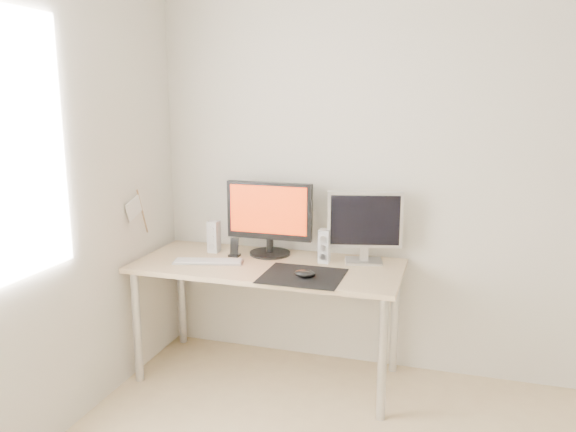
{
  "coord_description": "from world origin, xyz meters",
  "views": [
    {
      "loc": [
        0.13,
        -1.69,
        1.71
      ],
      "look_at": [
        -0.83,
        1.48,
        1.01
      ],
      "focal_mm": 35.0,
      "sensor_mm": 36.0,
      "label": 1
    }
  ],
  "objects_px": {
    "mouse": "(305,274)",
    "phone_dock": "(234,251)",
    "speaker_left": "(214,237)",
    "speaker_right": "(324,246)",
    "main_monitor": "(269,216)",
    "desk": "(268,276)",
    "second_monitor": "(365,224)",
    "keyboard": "(208,261)"
  },
  "relations": [
    {
      "from": "mouse",
      "to": "speaker_left",
      "type": "bearing_deg",
      "value": 153.63
    },
    {
      "from": "mouse",
      "to": "desk",
      "type": "relative_size",
      "value": 0.08
    },
    {
      "from": "main_monitor",
      "to": "speaker_left",
      "type": "height_order",
      "value": "main_monitor"
    },
    {
      "from": "speaker_left",
      "to": "keyboard",
      "type": "bearing_deg",
      "value": -74.21
    },
    {
      "from": "phone_dock",
      "to": "main_monitor",
      "type": "bearing_deg",
      "value": 25.82
    },
    {
      "from": "speaker_left",
      "to": "desk",
      "type": "bearing_deg",
      "value": -19.4
    },
    {
      "from": "second_monitor",
      "to": "speaker_right",
      "type": "bearing_deg",
      "value": -163.18
    },
    {
      "from": "desk",
      "to": "second_monitor",
      "type": "distance_m",
      "value": 0.66
    },
    {
      "from": "speaker_right",
      "to": "phone_dock",
      "type": "xyz_separation_m",
      "value": [
        -0.57,
        -0.04,
        -0.07
      ]
    },
    {
      "from": "main_monitor",
      "to": "speaker_right",
      "type": "bearing_deg",
      "value": -9.37
    },
    {
      "from": "speaker_right",
      "to": "keyboard",
      "type": "xyz_separation_m",
      "value": [
        -0.67,
        -0.21,
        -0.09
      ]
    },
    {
      "from": "second_monitor",
      "to": "speaker_left",
      "type": "distance_m",
      "value": 0.98
    },
    {
      "from": "main_monitor",
      "to": "second_monitor",
      "type": "height_order",
      "value": "main_monitor"
    },
    {
      "from": "desk",
      "to": "speaker_right",
      "type": "height_order",
      "value": "speaker_right"
    },
    {
      "from": "desk",
      "to": "phone_dock",
      "type": "xyz_separation_m",
      "value": [
        -0.25,
        0.09,
        0.11
      ]
    },
    {
      "from": "speaker_left",
      "to": "mouse",
      "type": "bearing_deg",
      "value": -26.37
    },
    {
      "from": "main_monitor",
      "to": "phone_dock",
      "type": "bearing_deg",
      "value": -154.18
    },
    {
      "from": "second_monitor",
      "to": "mouse",
      "type": "bearing_deg",
      "value": -123.64
    },
    {
      "from": "desk",
      "to": "second_monitor",
      "type": "xyz_separation_m",
      "value": [
        0.55,
        0.19,
        0.32
      ]
    },
    {
      "from": "keyboard",
      "to": "phone_dock",
      "type": "height_order",
      "value": "phone_dock"
    },
    {
      "from": "second_monitor",
      "to": "keyboard",
      "type": "relative_size",
      "value": 1.02
    },
    {
      "from": "desk",
      "to": "speaker_right",
      "type": "relative_size",
      "value": 7.85
    },
    {
      "from": "desk",
      "to": "speaker_right",
      "type": "bearing_deg",
      "value": 21.33
    },
    {
      "from": "speaker_left",
      "to": "speaker_right",
      "type": "height_order",
      "value": "same"
    },
    {
      "from": "second_monitor",
      "to": "keyboard",
      "type": "height_order",
      "value": "second_monitor"
    },
    {
      "from": "speaker_right",
      "to": "phone_dock",
      "type": "height_order",
      "value": "speaker_right"
    },
    {
      "from": "desk",
      "to": "keyboard",
      "type": "distance_m",
      "value": 0.37
    },
    {
      "from": "mouse",
      "to": "phone_dock",
      "type": "bearing_deg",
      "value": 151.58
    },
    {
      "from": "mouse",
      "to": "speaker_right",
      "type": "relative_size",
      "value": 0.59
    },
    {
      "from": "mouse",
      "to": "main_monitor",
      "type": "height_order",
      "value": "main_monitor"
    },
    {
      "from": "desk",
      "to": "second_monitor",
      "type": "height_order",
      "value": "second_monitor"
    },
    {
      "from": "mouse",
      "to": "keyboard",
      "type": "xyz_separation_m",
      "value": [
        -0.64,
        0.12,
        -0.02
      ]
    },
    {
      "from": "speaker_left",
      "to": "keyboard",
      "type": "xyz_separation_m",
      "value": [
        0.07,
        -0.23,
        -0.09
      ]
    },
    {
      "from": "mouse",
      "to": "phone_dock",
      "type": "xyz_separation_m",
      "value": [
        -0.54,
        0.29,
        0.01
      ]
    },
    {
      "from": "desk",
      "to": "speaker_right",
      "type": "xyz_separation_m",
      "value": [
        0.32,
        0.12,
        0.18
      ]
    },
    {
      "from": "speaker_right",
      "to": "keyboard",
      "type": "bearing_deg",
      "value": -162.74
    },
    {
      "from": "mouse",
      "to": "speaker_left",
      "type": "relative_size",
      "value": 0.59
    },
    {
      "from": "mouse",
      "to": "keyboard",
      "type": "bearing_deg",
      "value": 169.5
    },
    {
      "from": "mouse",
      "to": "desk",
      "type": "height_order",
      "value": "mouse"
    },
    {
      "from": "main_monitor",
      "to": "second_monitor",
      "type": "bearing_deg",
      "value": 0.8
    },
    {
      "from": "main_monitor",
      "to": "keyboard",
      "type": "relative_size",
      "value": 1.26
    },
    {
      "from": "speaker_left",
      "to": "keyboard",
      "type": "relative_size",
      "value": 0.47
    }
  ]
}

